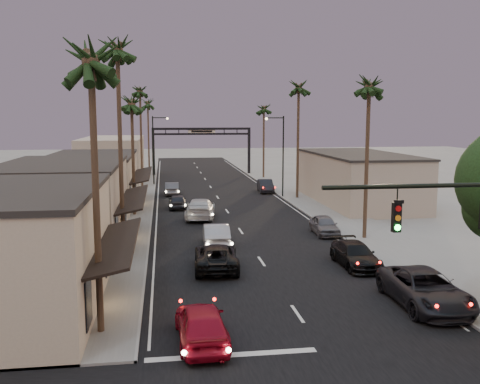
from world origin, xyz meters
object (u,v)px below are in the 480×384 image
object	(u,v)px
palm_lc	(131,99)
oncoming_pickup	(216,256)
palm_la	(90,50)
oncoming_red	(202,323)
streetlight_right	(281,150)
oncoming_silver	(216,235)
streetlight_left	(155,145)
arch	(202,139)
palm_far	(148,101)
palm_rb	(299,84)
palm_ld	(140,88)
curbside_near	(425,289)
curbside_black	(355,255)
palm_rc	(264,106)
palm_ra	(369,80)
palm_lb	(117,44)

from	to	relation	value
palm_lc	oncoming_pickup	distance (m)	21.40
palm_la	oncoming_red	world-z (taller)	palm_la
oncoming_pickup	streetlight_right	bearing A→B (deg)	-106.21
oncoming_silver	streetlight_left	bearing A→B (deg)	-80.22
arch	palm_far	world-z (taller)	palm_far
palm_rb	palm_far	size ratio (longest dim) A/B	1.08
palm_ld	oncoming_red	size ratio (longest dim) A/B	2.99
palm_far	oncoming_pickup	world-z (taller)	palm_far
oncoming_red	curbside_near	size ratio (longest dim) A/B	0.78
palm_la	curbside_black	distance (m)	19.39
palm_rc	curbside_near	distance (m)	54.77
palm_ld	palm_ra	bearing A→B (deg)	-60.98
streetlight_right	palm_rb	world-z (taller)	palm_rb
palm_la	oncoming_pickup	bearing A→B (deg)	57.25
streetlight_left	palm_rc	xyz separation A→B (m)	(15.52, 6.00, 5.14)
curbside_near	streetlight_right	bearing A→B (deg)	90.29
arch	oncoming_pickup	world-z (taller)	arch
palm_lc	palm_ld	size ratio (longest dim) A/B	0.86
palm_rb	oncoming_red	distance (m)	40.51
oncoming_red	palm_far	bearing A→B (deg)	-89.11
streetlight_left	palm_far	distance (m)	20.96
streetlight_right	palm_ld	world-z (taller)	palm_ld
streetlight_left	curbside_black	bearing A→B (deg)	-73.28
streetlight_right	streetlight_left	world-z (taller)	same
streetlight_left	palm_ra	xyz separation A→B (m)	(15.52, -34.00, 6.11)
arch	palm_la	size ratio (longest dim) A/B	1.15
palm_rc	oncoming_silver	xyz separation A→B (m)	(-11.00, -40.70, -9.66)
oncoming_pickup	curbside_near	distance (m)	11.93
arch	palm_rc	distance (m)	11.59
palm_lb	streetlight_right	bearing A→B (deg)	55.99
arch	streetlight_right	distance (m)	25.94
palm_rb	arch	bearing A→B (deg)	108.30
palm_rc	oncoming_pickup	xyz separation A→B (m)	(-11.54, -46.20, -9.72)
palm_la	palm_far	bearing A→B (deg)	89.75
streetlight_left	palm_la	xyz separation A→B (m)	(-1.68, -49.00, 6.11)
streetlight_right	palm_lb	size ratio (longest dim) A/B	0.59
palm_lb	oncoming_pickup	size ratio (longest dim) A/B	2.82
palm_lc	arch	bearing A→B (deg)	75.80
streetlight_right	palm_far	size ratio (longest dim) A/B	0.68
palm_lb	oncoming_red	world-z (taller)	palm_lb
palm_la	curbside_near	size ratio (longest dim) A/B	2.16
palm_la	palm_ld	size ratio (longest dim) A/B	0.93
palm_ld	palm_ra	distance (m)	35.47
palm_ra	palm_rb	distance (m)	20.02
arch	palm_lb	size ratio (longest dim) A/B	1.00
palm_ld	palm_rb	world-z (taller)	same
palm_la	palm_rc	world-z (taller)	palm_la
oncoming_pickup	curbside_near	size ratio (longest dim) A/B	0.88
palm_rc	palm_far	bearing A→B (deg)	140.36
arch	curbside_black	distance (m)	53.35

